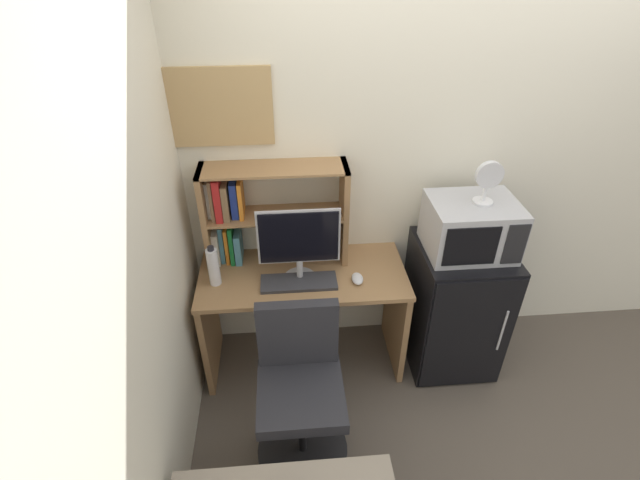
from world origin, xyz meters
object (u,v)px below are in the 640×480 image
object	(u,v)px
monitor	(299,241)
mini_fridge	(454,305)
wall_corkboard	(219,108)
computer_mouse	(357,279)
desk_fan	(488,180)
keyboard	(299,282)
desk_chair	(301,396)
microwave	(471,227)
hutch_bookshelf	(253,212)
water_bottle	(213,266)

from	to	relation	value
monitor	mini_fridge	world-z (taller)	monitor
mini_fridge	wall_corkboard	world-z (taller)	wall_corkboard
monitor	computer_mouse	bearing A→B (deg)	-9.28
mini_fridge	desk_fan	xyz separation A→B (m)	(0.04, -0.00, 0.88)
keyboard	desk_chair	world-z (taller)	desk_chair
wall_corkboard	computer_mouse	bearing A→B (deg)	-27.13
computer_mouse	desk_fan	bearing A→B (deg)	5.64
microwave	monitor	bearing A→B (deg)	-178.87
keyboard	desk_fan	size ratio (longest dim) A/B	1.77
desk_chair	wall_corkboard	xyz separation A→B (m)	(-0.35, 0.89, 1.23)
hutch_bookshelf	mini_fridge	distance (m)	1.40
monitor	mini_fridge	size ratio (longest dim) A/B	0.53
hutch_bookshelf	wall_corkboard	size ratio (longest dim) A/B	1.47
keyboard	computer_mouse	world-z (taller)	computer_mouse
wall_corkboard	mini_fridge	bearing A→B (deg)	-12.28
desk_fan	desk_chair	world-z (taller)	desk_fan
computer_mouse	desk_fan	world-z (taller)	desk_fan
hutch_bookshelf	water_bottle	size ratio (longest dim) A/B	3.27
water_bottle	microwave	distance (m)	1.47
monitor	wall_corkboard	bearing A→B (deg)	141.04
microwave	desk_fan	distance (m)	0.30
keyboard	computer_mouse	xyz separation A→B (m)	(0.34, -0.01, 0.01)
hutch_bookshelf	keyboard	world-z (taller)	hutch_bookshelf
hutch_bookshelf	water_bottle	xyz separation A→B (m)	(-0.23, -0.22, -0.22)
keyboard	wall_corkboard	xyz separation A→B (m)	(-0.38, 0.36, 0.91)
hutch_bookshelf	desk_chair	xyz separation A→B (m)	(0.22, -0.79, -0.65)
microwave	wall_corkboard	xyz separation A→B (m)	(-1.36, 0.29, 0.63)
wall_corkboard	monitor	bearing A→B (deg)	-38.96
keyboard	water_bottle	size ratio (longest dim) A/B	1.72
hutch_bookshelf	wall_corkboard	xyz separation A→B (m)	(-0.13, 0.09, 0.58)
hutch_bookshelf	monitor	size ratio (longest dim) A/B	1.81
computer_mouse	water_bottle	size ratio (longest dim) A/B	0.42
desk_fan	computer_mouse	bearing A→B (deg)	-174.36
computer_mouse	desk_chair	xyz separation A→B (m)	(-0.36, -0.52, -0.34)
water_bottle	wall_corkboard	world-z (taller)	wall_corkboard
desk_fan	microwave	bearing A→B (deg)	171.94
hutch_bookshelf	wall_corkboard	distance (m)	0.60
microwave	desk_fan	xyz separation A→B (m)	(0.04, -0.01, 0.29)
hutch_bookshelf	keyboard	size ratio (longest dim) A/B	1.90
desk_chair	mini_fridge	bearing A→B (deg)	30.29
monitor	desk_fan	size ratio (longest dim) A/B	1.86
mini_fridge	wall_corkboard	size ratio (longest dim) A/B	1.55
desk_fan	desk_chair	xyz separation A→B (m)	(-1.05, -0.59, -0.90)
monitor	mini_fridge	distance (m)	1.12
computer_mouse	water_bottle	distance (m)	0.82
computer_mouse	microwave	bearing A→B (deg)	6.42
hutch_bookshelf	microwave	size ratio (longest dim) A/B	1.71
hutch_bookshelf	computer_mouse	distance (m)	0.72
hutch_bookshelf	microwave	distance (m)	1.25
computer_mouse	wall_corkboard	world-z (taller)	wall_corkboard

